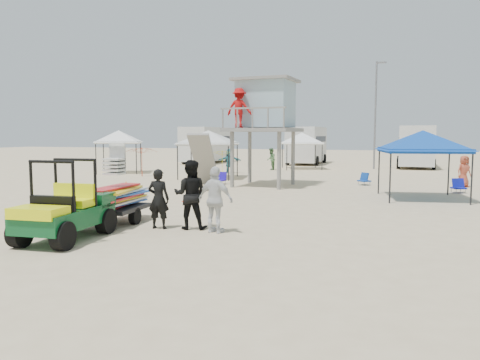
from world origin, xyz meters
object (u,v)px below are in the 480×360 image
(lifeguard_tower, at_px, (263,108))
(canopy_blue, at_px, (423,134))
(man_left, at_px, (159,199))
(utility_cart, at_px, (63,203))
(surf_trailer, at_px, (118,194))

(lifeguard_tower, height_order, canopy_blue, lifeguard_tower)
(canopy_blue, bearing_deg, man_left, -128.97)
(utility_cart, height_order, surf_trailer, surf_trailer)
(surf_trailer, bearing_deg, lifeguard_tower, 84.11)
(utility_cart, height_order, canopy_blue, canopy_blue)
(utility_cart, distance_m, canopy_blue, 13.98)
(utility_cart, bearing_deg, surf_trailer, 89.80)
(surf_trailer, xyz_separation_m, man_left, (1.51, -0.30, -0.02))
(surf_trailer, xyz_separation_m, lifeguard_tower, (1.16, 11.21, 3.07))
(utility_cart, relative_size, surf_trailer, 1.14)
(man_left, bearing_deg, lifeguard_tower, -95.22)
(man_left, bearing_deg, canopy_blue, -135.96)
(utility_cart, distance_m, man_left, 2.54)
(utility_cart, bearing_deg, lifeguard_tower, 85.08)
(lifeguard_tower, bearing_deg, man_left, -88.22)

